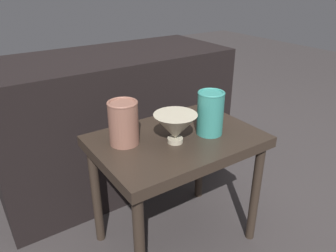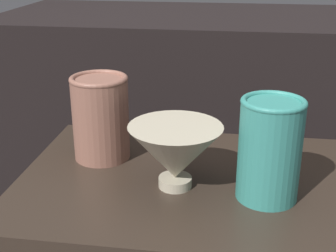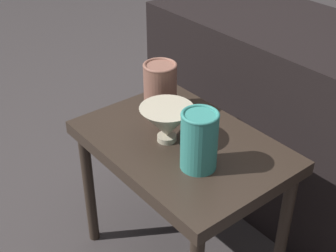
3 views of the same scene
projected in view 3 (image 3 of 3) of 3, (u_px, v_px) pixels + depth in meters
name	position (u px, v px, depth m)	size (l,w,h in m)	color
table	(182.00, 159.00, 1.37)	(0.60, 0.42, 0.49)	#2D231C
couch_backdrop	(297.00, 119.00, 1.71)	(1.16, 0.50, 0.68)	black
bowl	(167.00, 122.00, 1.31)	(0.15, 0.15, 0.11)	#B2A88E
vase_textured_left	(160.00, 86.00, 1.44)	(0.11, 0.11, 0.16)	brown
vase_colorful_right	(199.00, 140.00, 1.19)	(0.10, 0.10, 0.16)	teal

